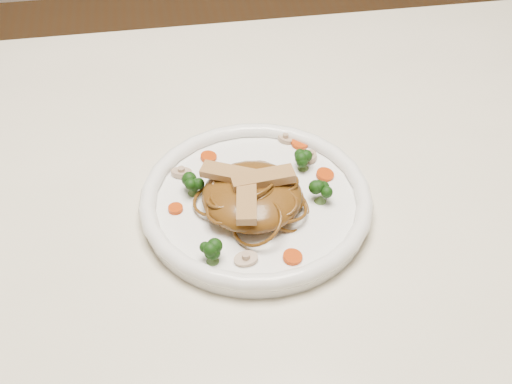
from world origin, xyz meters
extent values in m
cube|color=white|center=(0.00, 0.00, 0.73)|extent=(1.20, 0.80, 0.04)
cylinder|color=brown|center=(0.54, 0.34, 0.35)|extent=(0.06, 0.06, 0.71)
cylinder|color=white|center=(0.01, -0.04, 0.76)|extent=(0.33, 0.33, 0.02)
ellipsoid|color=brown|center=(0.01, -0.05, 0.78)|extent=(0.12, 0.12, 0.04)
cube|color=tan|center=(0.02, -0.04, 0.80)|extent=(0.07, 0.03, 0.01)
cube|color=tan|center=(-0.02, -0.03, 0.80)|extent=(0.07, 0.05, 0.01)
cube|color=tan|center=(0.00, -0.08, 0.80)|extent=(0.03, 0.07, 0.01)
cylinder|color=#C13A07|center=(0.08, 0.05, 0.77)|extent=(0.03, 0.03, 0.00)
cylinder|color=#C13A07|center=(-0.08, -0.04, 0.77)|extent=(0.02, 0.02, 0.00)
cylinder|color=#C13A07|center=(0.10, -0.01, 0.77)|extent=(0.03, 0.03, 0.00)
cylinder|color=#C13A07|center=(-0.03, 0.04, 0.77)|extent=(0.02, 0.02, 0.00)
cylinder|color=#C13A07|center=(0.04, -0.13, 0.77)|extent=(0.03, 0.03, 0.00)
cylinder|color=beige|center=(-0.01, -0.13, 0.77)|extent=(0.03, 0.03, 0.01)
cylinder|color=beige|center=(0.09, 0.02, 0.77)|extent=(0.03, 0.03, 0.01)
cylinder|color=beige|center=(-0.07, 0.02, 0.77)|extent=(0.03, 0.03, 0.01)
cylinder|color=beige|center=(0.07, 0.06, 0.77)|extent=(0.03, 0.03, 0.01)
camera|label=1|loc=(-0.08, -0.61, 1.33)|focal=48.00mm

